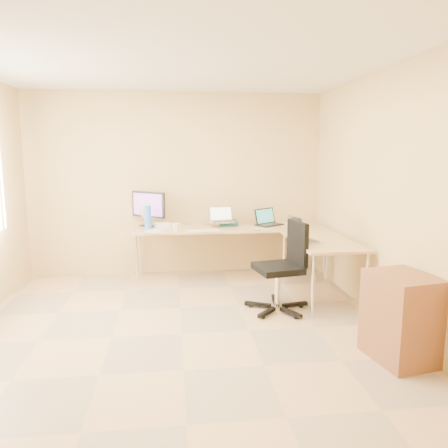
{
  "coord_description": "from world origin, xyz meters",
  "views": [
    {
      "loc": [
        -0.06,
        -4.0,
        1.76
      ],
      "look_at": [
        0.55,
        1.1,
        0.9
      ],
      "focal_mm": 34.45,
      "sensor_mm": 36.0,
      "label": 1
    }
  ],
  "objects": [
    {
      "name": "wall_front",
      "position": [
        0.0,
        -2.25,
        1.3
      ],
      "size": [
        4.5,
        0.0,
        4.5
      ],
      "primitive_type": "plane",
      "rotation": [
        -1.57,
        0.0,
        0.0
      ],
      "color": "tan",
      "rests_on": "ground"
    },
    {
      "name": "mouse",
      "position": [
        1.05,
        1.55,
        0.75
      ],
      "size": [
        0.11,
        0.09,
        0.03
      ],
      "primitive_type": "ellipsoid",
      "rotation": [
        0.0,
        0.0,
        -0.4
      ],
      "color": "silver",
      "rests_on": "desk_main"
    },
    {
      "name": "office_chair",
      "position": [
        1.08,
        0.52,
        0.5
      ],
      "size": [
        0.71,
        0.71,
        1.01
      ],
      "primitive_type": "cube",
      "rotation": [
        0.0,
        0.0,
        0.19
      ],
      "color": "black",
      "rests_on": "ground"
    },
    {
      "name": "cabinet",
      "position": [
        1.85,
        -0.73,
        0.36
      ],
      "size": [
        0.54,
        0.63,
        0.78
      ],
      "primitive_type": "cube",
      "rotation": [
        0.0,
        0.0,
        0.17
      ],
      "color": "#A04521",
      "rests_on": "ground"
    },
    {
      "name": "book_stack",
      "position": [
        0.72,
        2.05,
        0.76
      ],
      "size": [
        0.26,
        0.35,
        0.06
      ],
      "primitive_type": "cube",
      "rotation": [
        0.0,
        0.0,
        -0.03
      ],
      "color": "#1B5C58",
      "rests_on": "desk_main"
    },
    {
      "name": "desk_return",
      "position": [
        1.7,
        0.85,
        0.36
      ],
      "size": [
        0.7,
        1.3,
        0.73
      ],
      "primitive_type": "cube",
      "color": "tan",
      "rests_on": "ground"
    },
    {
      "name": "ceiling",
      "position": [
        0.0,
        0.0,
        2.6
      ],
      "size": [
        4.5,
        4.5,
        0.0
      ],
      "primitive_type": "plane",
      "rotation": [
        3.14,
        0.0,
        0.0
      ],
      "color": "white",
      "rests_on": "ground"
    },
    {
      "name": "cd_stack",
      "position": [
        0.25,
        1.63,
        0.74
      ],
      "size": [
        0.13,
        0.13,
        0.03
      ],
      "primitive_type": "cylinder",
      "rotation": [
        0.0,
        0.0,
        0.28
      ],
      "color": "silver",
      "rests_on": "desk_main"
    },
    {
      "name": "laptop_return",
      "position": [
        1.46,
        0.72,
        0.86
      ],
      "size": [
        0.44,
        0.39,
        0.25
      ],
      "primitive_type": "cube",
      "rotation": [
        0.0,
        0.0,
        1.84
      ],
      "color": "#B7B7B7",
      "rests_on": "desk_return"
    },
    {
      "name": "laptop_center",
      "position": [
        0.62,
        1.9,
        0.9
      ],
      "size": [
        0.36,
        0.29,
        0.22
      ],
      "primitive_type": "cube",
      "rotation": [
        0.0,
        0.0,
        0.1
      ],
      "color": "silver",
      "rests_on": "desk_main"
    },
    {
      "name": "wall_back",
      "position": [
        0.0,
        2.25,
        1.3
      ],
      "size": [
        4.5,
        0.0,
        4.5
      ],
      "primitive_type": "plane",
      "rotation": [
        1.57,
        0.0,
        0.0
      ],
      "color": "tan",
      "rests_on": "ground"
    },
    {
      "name": "mug",
      "position": [
        -0.03,
        1.61,
        0.78
      ],
      "size": [
        0.15,
        0.15,
        0.11
      ],
      "primitive_type": "imported",
      "rotation": [
        0.0,
        0.0,
        -0.43
      ],
      "color": "white",
      "rests_on": "desk_main"
    },
    {
      "name": "desk_main",
      "position": [
        0.72,
        1.85,
        0.36
      ],
      "size": [
        2.65,
        0.7,
        0.73
      ],
      "primitive_type": "cube",
      "color": "tan",
      "rests_on": "ground"
    },
    {
      "name": "white_box",
      "position": [
        -0.21,
        1.9,
        0.77
      ],
      "size": [
        0.24,
        0.2,
        0.07
      ],
      "primitive_type": "cube",
      "rotation": [
        0.0,
        0.0,
        0.33
      ],
      "color": "silver",
      "rests_on": "desk_main"
    },
    {
      "name": "monitor",
      "position": [
        -0.4,
        2.05,
        0.98
      ],
      "size": [
        0.56,
        0.51,
        0.49
      ],
      "primitive_type": "cube",
      "rotation": [
        0.0,
        0.0,
        -0.68
      ],
      "color": "black",
      "rests_on": "desk_main"
    },
    {
      "name": "water_bottle",
      "position": [
        -0.4,
        1.82,
        0.89
      ],
      "size": [
        0.12,
        0.12,
        0.32
      ],
      "primitive_type": "cylinder",
      "rotation": [
        0.0,
        0.0,
        -0.36
      ],
      "color": "#357BD5",
      "rests_on": "desk_main"
    },
    {
      "name": "papers",
      "position": [
        -0.31,
        1.64,
        0.73
      ],
      "size": [
        0.29,
        0.37,
        0.01
      ],
      "primitive_type": "cube",
      "rotation": [
        0.0,
        0.0,
        -0.18
      ],
      "color": "beige",
      "rests_on": "desk_main"
    },
    {
      "name": "black_cup",
      "position": [
        1.51,
        1.55,
        0.79
      ],
      "size": [
        0.09,
        0.09,
        0.12
      ],
      "primitive_type": "cylinder",
      "rotation": [
        0.0,
        0.0,
        -0.43
      ],
      "color": "black",
      "rests_on": "desk_main"
    },
    {
      "name": "laptop_black",
      "position": [
        1.3,
        1.93,
        0.85
      ],
      "size": [
        0.47,
        0.45,
        0.24
      ],
      "primitive_type": "cube",
      "rotation": [
        0.0,
        0.0,
        0.61
      ],
      "color": "black",
      "rests_on": "desk_main"
    },
    {
      "name": "keyboard",
      "position": [
        0.32,
        1.55,
        0.74
      ],
      "size": [
        0.43,
        0.14,
        0.02
      ],
      "primitive_type": "cube",
      "rotation": [
        0.0,
        0.0,
        -0.04
      ],
      "color": "silver",
      "rests_on": "desk_main"
    },
    {
      "name": "desk_fan",
      "position": [
        -0.4,
        2.05,
        0.89
      ],
      "size": [
        0.32,
        0.32,
        0.32
      ],
      "primitive_type": "cylinder",
      "rotation": [
        0.0,
        0.0,
        0.37
      ],
      "color": "white",
      "rests_on": "desk_main"
    },
    {
      "name": "wall_right",
      "position": [
        2.1,
        0.0,
        1.3
      ],
      "size": [
        0.0,
        4.5,
        4.5
      ],
      "primitive_type": "plane",
      "rotation": [
        1.57,
        0.0,
        -1.57
      ],
      "color": "tan",
      "rests_on": "ground"
    },
    {
      "name": "floor",
      "position": [
        0.0,
        0.0,
        0.0
      ],
      "size": [
        4.5,
        4.5,
        0.0
      ],
      "primitive_type": "plane",
      "color": "tan",
      "rests_on": "ground"
    }
  ]
}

